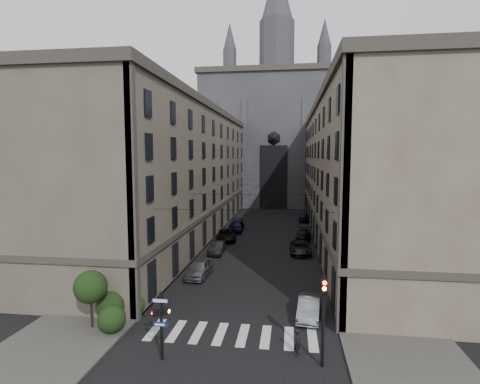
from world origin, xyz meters
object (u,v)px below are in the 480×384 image
at_px(traffic_light_right, 324,310).
at_px(gothic_tower, 276,131).
at_px(car_left_near, 199,268).
at_px(pedestrian_signal_left, 161,321).
at_px(car_left_midnear, 217,248).
at_px(car_left_midfar, 227,235).
at_px(car_right_near, 309,308).
at_px(car_left_far, 236,226).
at_px(car_right_far, 304,218).
at_px(car_right_midfar, 303,235).
at_px(car_right_midnear, 300,248).
at_px(pedestrian, 298,342).

bearing_deg(traffic_light_right, gothic_tower, 94.38).
bearing_deg(car_left_near, pedestrian_signal_left, -81.95).
relative_size(pedestrian_signal_left, car_left_midnear, 0.92).
distance_m(car_left_midfar, car_right_near, 25.73).
bearing_deg(car_left_far, car_right_near, -73.76).
distance_m(car_left_near, car_right_far, 34.10).
relative_size(car_right_midfar, car_right_far, 1.11).
bearing_deg(car_right_midfar, car_right_near, -85.95).
relative_size(traffic_light_right, car_left_midfar, 0.93).
distance_m(car_left_far, car_right_far, 14.88).
height_order(pedestrian_signal_left, car_right_midnear, pedestrian_signal_left).
distance_m(traffic_light_right, car_right_near, 6.95).
xyz_separation_m(gothic_tower, car_left_midfar, (-4.96, -42.93, -17.02)).
distance_m(car_right_near, car_right_midnear, 17.94).
relative_size(car_left_midfar, car_right_midnear, 1.05).
distance_m(car_left_near, car_right_near, 12.82).
height_order(car_left_near, car_right_midfar, car_left_near).
bearing_deg(gothic_tower, car_left_far, -97.10).
height_order(car_left_midnear, car_right_midnear, car_right_midnear).
distance_m(car_left_far, car_right_midfar, 11.14).
xyz_separation_m(car_left_near, car_left_midfar, (-0.02, 15.77, -0.05)).
distance_m(pedestrian_signal_left, car_right_midnear, 26.27).
xyz_separation_m(car_right_midnear, car_right_far, (1.20, 22.19, 0.02)).
bearing_deg(car_left_midfar, car_left_far, 79.13).
bearing_deg(car_left_midfar, car_right_near, -74.16).
xyz_separation_m(pedestrian_signal_left, car_right_far, (9.71, 46.99, -1.57)).
height_order(car_right_near, car_right_midfar, car_right_near).
height_order(car_left_midnear, car_left_far, car_left_far).
relative_size(car_left_near, pedestrian, 3.04).
distance_m(gothic_tower, traffic_light_right, 74.67).
height_order(car_left_midnear, car_right_midfar, car_left_midnear).
distance_m(gothic_tower, car_right_midnear, 51.80).
bearing_deg(car_left_far, car_left_midfar, -95.37).
relative_size(pedestrian_signal_left, car_right_far, 0.90).
xyz_separation_m(car_left_midfar, car_right_midnear, (9.96, -5.72, -0.04)).
xyz_separation_m(car_left_midfar, car_right_midfar, (10.56, 1.68, -0.06)).
height_order(car_left_far, car_right_near, car_left_far).
xyz_separation_m(car_right_far, pedestrian, (-1.94, -45.49, 0.04)).
xyz_separation_m(traffic_light_right, pedestrian, (-1.34, 1.08, -2.49)).
xyz_separation_m(car_right_midfar, car_right_far, (0.60, 14.79, 0.04)).
height_order(pedestrian_signal_left, traffic_light_right, traffic_light_right).
height_order(gothic_tower, traffic_light_right, gothic_tower).
xyz_separation_m(car_left_near, car_left_midnear, (0.06, 8.71, -0.10)).
bearing_deg(car_left_far, car_left_midnear, -93.16).
bearing_deg(car_left_near, car_right_near, -35.49).
xyz_separation_m(traffic_light_right, car_right_midfar, (0.00, 31.78, -2.58)).
height_order(car_left_near, car_left_midfar, car_left_near).
bearing_deg(pedestrian_signal_left, car_left_midfar, 92.71).
bearing_deg(car_left_midnear, traffic_light_right, -67.39).
distance_m(pedestrian_signal_left, car_right_midfar, 33.51).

